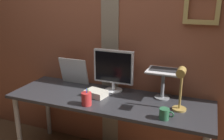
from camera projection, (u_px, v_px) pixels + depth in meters
The scene contains 10 objects.
brick_wall_back at pixel (112, 32), 2.53m from camera, with size 3.72×0.15×2.60m.
desk at pixel (108, 105), 2.36m from camera, with size 1.92×0.62×0.73m.
monitor at pixel (113, 69), 2.44m from camera, with size 0.41×0.18×0.42m.
laptop_stand at pixel (163, 80), 2.29m from camera, with size 0.28×0.22×0.26m.
laptop at pixel (165, 63), 2.31m from camera, with size 0.30×0.31×0.23m.
whiteboard_panel at pixel (74, 71), 2.67m from camera, with size 0.32×0.02×0.29m, color white.
desk_lamp at pixel (181, 85), 1.98m from camera, with size 0.12×0.20×0.40m.
pen_cup at pixel (86, 99), 2.18m from camera, with size 0.09×0.09×0.16m.
coffee_mug at pixel (165, 114), 1.94m from camera, with size 0.12×0.08×0.09m.
paper_clutter_stack at pixel (96, 93), 2.37m from camera, with size 0.20×0.14×0.06m, color silver.
Camera 1 is at (0.94, -1.88, 1.68)m, focal length 39.64 mm.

